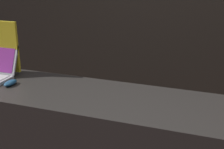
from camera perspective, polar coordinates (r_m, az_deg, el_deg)
name	(u,v)px	position (r m, az deg, el deg)	size (l,w,h in m)	color
mouse_front	(10,83)	(2.21, -18.09, -1.47)	(0.06, 0.12, 0.03)	navy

